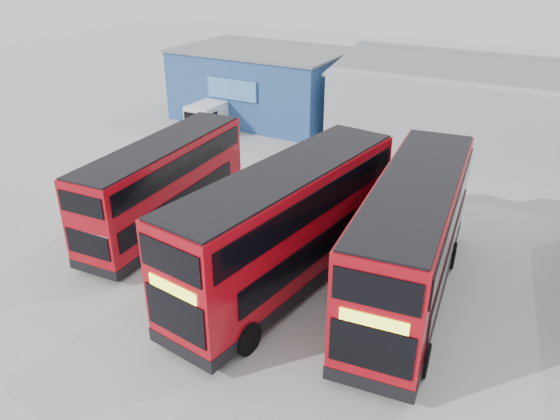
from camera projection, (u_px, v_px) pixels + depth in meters
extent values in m
plane|color=#969692|center=(331.00, 279.00, 21.95)|extent=(120.00, 120.00, 0.00)
cube|color=navy|center=(263.00, 84.00, 41.06)|extent=(12.00, 8.00, 5.00)
cube|color=slate|center=(262.00, 50.00, 39.93)|extent=(12.30, 8.30, 0.15)
cube|color=#488ACE|center=(232.00, 89.00, 37.64)|extent=(3.96, 0.15, 1.40)
cube|color=maroon|center=(164.00, 185.00, 24.82)|extent=(3.06, 10.09, 3.84)
cube|color=black|center=(168.00, 218.00, 25.59)|extent=(3.10, 10.13, 0.43)
cube|color=black|center=(182.00, 202.00, 24.25)|extent=(0.64, 8.42, 0.90)
cube|color=black|center=(139.00, 192.00, 25.18)|extent=(0.64, 8.42, 0.90)
cube|color=black|center=(184.00, 165.00, 23.84)|extent=(0.71, 9.36, 0.90)
cube|color=black|center=(140.00, 157.00, 24.77)|extent=(0.71, 9.36, 0.90)
cube|color=black|center=(221.00, 160.00, 29.11)|extent=(2.13, 0.20, 1.28)
cube|color=black|center=(220.00, 129.00, 28.35)|extent=(2.13, 0.20, 0.90)
cube|color=#DEFF35|center=(221.00, 145.00, 28.74)|extent=(1.70, 0.16, 0.33)
cube|color=black|center=(88.00, 244.00, 21.02)|extent=(2.08, 0.19, 1.04)
cube|color=black|center=(81.00, 205.00, 20.26)|extent=(2.08, 0.19, 0.85)
cube|color=black|center=(160.00, 144.00, 23.96)|extent=(2.91, 9.94, 0.09)
cylinder|color=black|center=(226.00, 195.00, 27.96)|extent=(0.37, 1.00, 0.99)
cylinder|color=black|center=(189.00, 188.00, 28.84)|extent=(0.37, 1.00, 0.99)
cylinder|color=black|center=(155.00, 249.00, 23.13)|extent=(0.37, 1.00, 0.99)
cylinder|color=black|center=(113.00, 237.00, 24.00)|extent=(0.37, 1.00, 0.99)
cube|color=maroon|center=(286.00, 226.00, 20.47)|extent=(4.11, 11.74, 4.43)
cube|color=black|center=(286.00, 271.00, 21.36)|extent=(4.16, 11.78, 0.49)
cube|color=black|center=(264.00, 224.00, 21.76)|extent=(1.24, 9.67, 1.04)
cube|color=black|center=(323.00, 244.00, 20.28)|extent=(1.24, 9.67, 1.04)
cube|color=black|center=(257.00, 184.00, 20.62)|extent=(1.37, 10.76, 1.04)
cube|color=black|center=(318.00, 203.00, 19.14)|extent=(1.37, 10.76, 1.04)
cube|color=black|center=(175.00, 316.00, 16.60)|extent=(2.45, 0.35, 1.48)
cube|color=black|center=(169.00, 260.00, 15.72)|extent=(2.45, 0.35, 1.04)
cube|color=#DEFF35|center=(172.00, 289.00, 16.15)|extent=(1.96, 0.28, 0.38)
cube|color=black|center=(360.00, 191.00, 24.91)|extent=(2.40, 0.35, 1.20)
cube|color=black|center=(363.00, 150.00, 24.04)|extent=(2.40, 0.35, 0.98)
cube|color=black|center=(287.00, 171.00, 19.48)|extent=(3.93, 11.55, 0.11)
cylinder|color=black|center=(189.00, 309.00, 19.19)|extent=(0.49, 1.17, 1.14)
cylinder|color=black|center=(247.00, 338.00, 17.80)|extent=(0.49, 1.17, 1.14)
cylinder|color=black|center=(300.00, 233.00, 24.16)|extent=(0.49, 1.17, 1.14)
cylinder|color=black|center=(352.00, 251.00, 22.77)|extent=(0.49, 1.17, 1.14)
cube|color=maroon|center=(411.00, 238.00, 19.71)|extent=(4.01, 11.59, 4.38)
cube|color=black|center=(406.00, 284.00, 20.58)|extent=(4.05, 11.64, 0.49)
cube|color=black|center=(376.00, 238.00, 20.77)|extent=(1.17, 9.57, 1.03)
cube|color=black|center=(450.00, 252.00, 19.82)|extent=(1.17, 9.57, 1.03)
cube|color=black|center=(377.00, 199.00, 19.60)|extent=(1.30, 10.64, 1.03)
cube|color=black|center=(456.00, 212.00, 18.64)|extent=(1.30, 10.64, 1.03)
cube|color=black|center=(371.00, 349.00, 15.27)|extent=(2.42, 0.34, 1.46)
cube|color=black|center=(377.00, 291.00, 14.41)|extent=(2.42, 0.34, 1.03)
cube|color=#DEFF35|center=(374.00, 321.00, 14.83)|extent=(1.94, 0.27, 0.38)
cube|color=black|center=(434.00, 193.00, 24.69)|extent=(2.37, 0.33, 1.19)
cube|color=black|center=(439.00, 153.00, 23.83)|extent=(2.37, 0.33, 0.97)
cube|color=black|center=(418.00, 182.00, 18.73)|extent=(3.83, 11.41, 0.11)
cylinder|color=black|center=(342.00, 339.00, 17.78)|extent=(0.47, 1.16, 1.12)
cylinder|color=black|center=(423.00, 360.00, 16.88)|extent=(0.47, 1.16, 1.12)
cylinder|color=black|center=(389.00, 243.00, 23.42)|extent=(0.47, 1.16, 1.12)
cylinder|color=black|center=(451.00, 255.00, 22.52)|extent=(0.47, 1.16, 1.12)
cube|color=white|center=(215.00, 113.00, 38.83)|extent=(2.04, 4.81, 1.81)
cube|color=black|center=(195.00, 118.00, 36.80)|extent=(1.71, 0.10, 0.67)
cube|color=black|center=(191.00, 113.00, 37.90)|extent=(0.07, 0.86, 0.57)
cube|color=black|center=(214.00, 117.00, 37.09)|extent=(0.07, 0.86, 0.57)
cylinder|color=black|center=(192.00, 129.00, 38.31)|extent=(0.25, 0.69, 0.69)
cylinder|color=black|center=(213.00, 133.00, 37.54)|extent=(0.25, 0.69, 0.69)
cylinder|color=black|center=(217.00, 117.00, 40.87)|extent=(0.25, 0.69, 0.69)
cylinder|color=black|center=(238.00, 120.00, 40.11)|extent=(0.25, 0.69, 0.69)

